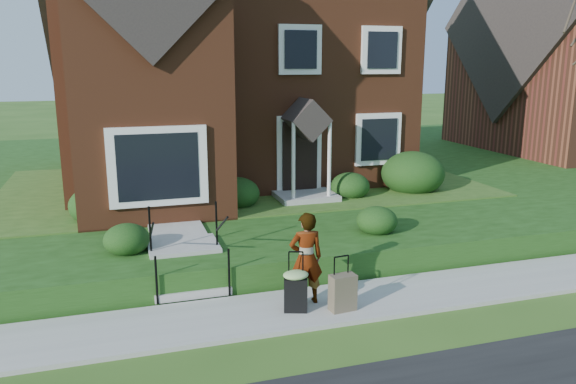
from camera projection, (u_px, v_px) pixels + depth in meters
name	position (u px, v px, depth m)	size (l,w,h in m)	color
ground	(340.00, 305.00, 10.12)	(120.00, 120.00, 0.00)	#2D5119
sidewalk	(340.00, 303.00, 10.11)	(60.00, 1.60, 0.08)	#9E9B93
terrace	(328.00, 169.00, 21.35)	(44.00, 20.00, 0.60)	#1B3E10
walkway	(170.00, 213.00, 13.91)	(1.20, 6.00, 0.06)	#9E9B93
main_house	(222.00, 30.00, 17.81)	(10.40, 10.20, 9.40)	brown
front_steps	(186.00, 261.00, 11.01)	(1.40, 2.02, 1.50)	#9E9B93
foundation_shrubs	(316.00, 184.00, 14.93)	(10.33, 4.81, 1.29)	black
woman	(306.00, 258.00, 9.87)	(0.61, 0.40, 1.67)	#999999
suitcase_black	(296.00, 288.00, 9.62)	(0.53, 0.48, 1.07)	black
suitcase_olive	(343.00, 292.00, 9.68)	(0.47, 0.29, 0.97)	brown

